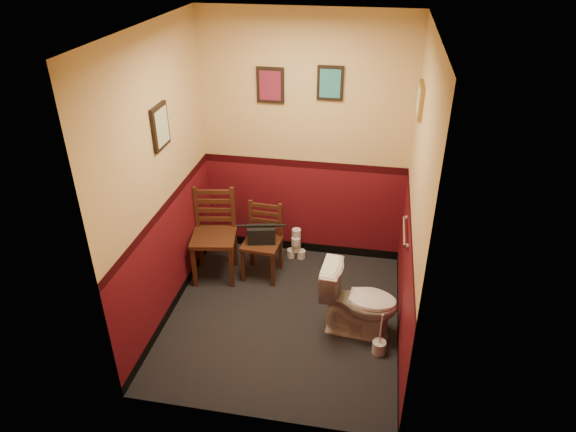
# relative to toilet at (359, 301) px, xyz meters

# --- Properties ---
(floor) EXTENTS (2.20, 2.40, 0.00)m
(floor) POSITION_rel_toilet_xyz_m (-0.72, 0.06, -0.35)
(floor) COLOR black
(floor) RESTS_ON ground
(ceiling) EXTENTS (2.20, 2.40, 0.00)m
(ceiling) POSITION_rel_toilet_xyz_m (-0.72, 0.06, 2.35)
(ceiling) COLOR silver
(ceiling) RESTS_ON ground
(wall_back) EXTENTS (2.20, 0.00, 2.70)m
(wall_back) POSITION_rel_toilet_xyz_m (-0.72, 1.26, 1.00)
(wall_back) COLOR #5C0F17
(wall_back) RESTS_ON ground
(wall_front) EXTENTS (2.20, 0.00, 2.70)m
(wall_front) POSITION_rel_toilet_xyz_m (-0.72, -1.14, 1.00)
(wall_front) COLOR #5C0F17
(wall_front) RESTS_ON ground
(wall_left) EXTENTS (0.00, 2.40, 2.70)m
(wall_left) POSITION_rel_toilet_xyz_m (-1.82, 0.06, 1.00)
(wall_left) COLOR #5C0F17
(wall_left) RESTS_ON ground
(wall_right) EXTENTS (0.00, 2.40, 2.70)m
(wall_right) POSITION_rel_toilet_xyz_m (0.38, 0.06, 1.00)
(wall_right) COLOR #5C0F17
(wall_right) RESTS_ON ground
(grab_bar) EXTENTS (0.05, 0.56, 0.06)m
(grab_bar) POSITION_rel_toilet_xyz_m (0.35, 0.31, 0.60)
(grab_bar) COLOR silver
(grab_bar) RESTS_ON wall_right
(framed_print_back_a) EXTENTS (0.28, 0.04, 0.36)m
(framed_print_back_a) POSITION_rel_toilet_xyz_m (-1.07, 1.24, 1.60)
(framed_print_back_a) COLOR black
(framed_print_back_a) RESTS_ON wall_back
(framed_print_back_b) EXTENTS (0.26, 0.04, 0.34)m
(framed_print_back_b) POSITION_rel_toilet_xyz_m (-0.47, 1.24, 1.65)
(framed_print_back_b) COLOR black
(framed_print_back_b) RESTS_ON wall_back
(framed_print_left) EXTENTS (0.04, 0.30, 0.38)m
(framed_print_left) POSITION_rel_toilet_xyz_m (-1.80, 0.16, 1.50)
(framed_print_left) COLOR black
(framed_print_left) RESTS_ON wall_left
(framed_print_right) EXTENTS (0.04, 0.34, 0.28)m
(framed_print_right) POSITION_rel_toilet_xyz_m (0.36, 0.66, 1.70)
(framed_print_right) COLOR olive
(framed_print_right) RESTS_ON wall_right
(toilet) EXTENTS (0.74, 0.46, 0.70)m
(toilet) POSITION_rel_toilet_xyz_m (0.00, 0.00, 0.00)
(toilet) COLOR white
(toilet) RESTS_ON floor
(toilet_brush) EXTENTS (0.12, 0.12, 0.44)m
(toilet_brush) POSITION_rel_toilet_xyz_m (0.21, -0.25, -0.28)
(toilet_brush) COLOR silver
(toilet_brush) RESTS_ON floor
(chair_left) EXTENTS (0.52, 0.52, 0.97)m
(chair_left) POSITION_rel_toilet_xyz_m (-1.58, 0.66, 0.14)
(chair_left) COLOR #442314
(chair_left) RESTS_ON floor
(chair_right) EXTENTS (0.40, 0.40, 0.81)m
(chair_right) POSITION_rel_toilet_xyz_m (-1.07, 0.75, 0.06)
(chair_right) COLOR #442314
(chair_right) RESTS_ON floor
(handbag) EXTENTS (0.32, 0.20, 0.21)m
(handbag) POSITION_rel_toilet_xyz_m (-1.08, 0.71, 0.17)
(handbag) COLOR black
(handbag) RESTS_ON chair_right
(tp_stack) EXTENTS (0.21, 0.13, 0.37)m
(tp_stack) POSITION_rel_toilet_xyz_m (-0.77, 1.11, -0.19)
(tp_stack) COLOR silver
(tp_stack) RESTS_ON floor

